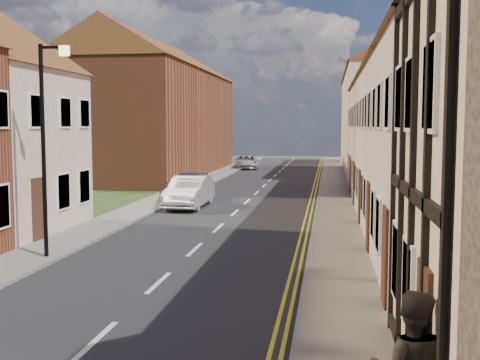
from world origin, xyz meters
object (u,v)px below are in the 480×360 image
object	(u,v)px
car_mid	(189,192)
car_distant	(247,162)
lamppost	(46,137)
car_far	(185,188)

from	to	relation	value
car_mid	car_distant	bearing A→B (deg)	92.67
car_mid	car_distant	size ratio (longest dim) A/B	1.00
lamppost	car_far	distance (m)	14.31
car_distant	lamppost	bearing A→B (deg)	-98.79
lamppost	car_distant	size ratio (longest dim) A/B	1.34
lamppost	car_far	bearing A→B (deg)	87.50
car_mid	car_far	bearing A→B (deg)	108.41
lamppost	car_distant	world-z (taller)	lamppost
car_far	car_distant	world-z (taller)	car_far
car_mid	car_distant	xyz separation A→B (m)	(-0.80, 25.58, -0.12)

